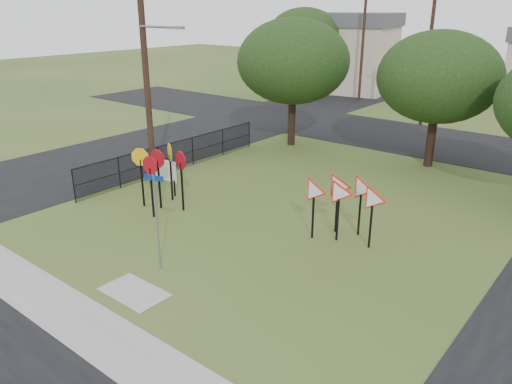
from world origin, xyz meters
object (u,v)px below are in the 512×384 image
yield_sign_cluster (345,194)px  info_board (166,171)px  stop_sign_cluster (160,165)px  street_name_sign (157,217)px

yield_sign_cluster → info_board: 8.39m
yield_sign_cluster → info_board: (-8.32, -0.90, -0.67)m
stop_sign_cluster → info_board: bearing=133.0°
info_board → street_name_sign: bearing=-43.3°
street_name_sign → yield_sign_cluster: 6.50m
yield_sign_cluster → stop_sign_cluster: bearing=-163.4°
yield_sign_cluster → street_name_sign: bearing=-121.4°
info_board → yield_sign_cluster: bearing=6.2°
street_name_sign → info_board: 6.81m
street_name_sign → stop_sign_cluster: street_name_sign is taller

